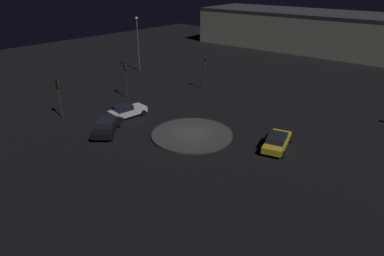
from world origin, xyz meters
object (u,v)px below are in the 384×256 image
at_px(car_yellow, 277,141).
at_px(traffic_light_southeast, 59,92).
at_px(traffic_light_south, 126,74).
at_px(store_building, 296,29).
at_px(car_white, 127,111).
at_px(streetlamp_southwest, 138,38).
at_px(car_black, 106,126).
at_px(traffic_light_southwest, 205,68).

relative_size(car_yellow, traffic_light_southeast, 1.11).
height_order(traffic_light_south, store_building, store_building).
xyz_separation_m(car_white, streetlamp_southwest, (-13.74, -14.30, 4.51)).
height_order(car_black, traffic_light_south, traffic_light_south).
height_order(car_yellow, car_white, car_white).
height_order(car_white, store_building, store_building).
bearing_deg(traffic_light_south, traffic_light_southwest, 72.46).
relative_size(traffic_light_southwest, streetlamp_southwest, 0.50).
height_order(car_black, traffic_light_southeast, traffic_light_southeast).
relative_size(car_black, traffic_light_southwest, 1.07).
relative_size(car_white, streetlamp_southwest, 0.50).
xyz_separation_m(traffic_light_southwest, store_building, (-35.54, -4.75, 0.70)).
height_order(car_white, traffic_light_southeast, traffic_light_southeast).
relative_size(traffic_light_south, store_building, 0.11).
relative_size(car_white, store_building, 0.10).
bearing_deg(traffic_light_southeast, store_building, 64.50).
bearing_deg(car_white, store_building, 10.99).
bearing_deg(car_white, traffic_light_southeast, 140.64).
bearing_deg(traffic_light_southeast, traffic_light_south, 65.51).
distance_m(car_white, streetlamp_southwest, 20.34).
bearing_deg(store_building, car_white, 91.26).
bearing_deg(traffic_light_south, car_yellow, 12.60).
height_order(car_black, streetlamp_southwest, streetlamp_southwest).
relative_size(traffic_light_south, streetlamp_southwest, 0.53).
distance_m(car_black, traffic_light_south, 10.92).
distance_m(streetlamp_southwest, store_building, 36.48).
distance_m(traffic_light_south, store_building, 44.86).
bearing_deg(car_white, traffic_light_southwest, 5.41).
relative_size(streetlamp_southwest, store_building, 0.21).
xyz_separation_m(car_black, traffic_light_southeast, (0.97, -6.83, 2.34)).
distance_m(car_black, traffic_light_southwest, 17.64).
bearing_deg(streetlamp_southwest, traffic_light_south, 43.61).
distance_m(car_white, store_building, 49.23).
bearing_deg(streetlamp_southwest, car_black, 42.35).
bearing_deg(traffic_light_southeast, traffic_light_southwest, 49.60).
xyz_separation_m(car_black, traffic_light_southwest, (-17.39, -1.87, 2.28)).
distance_m(traffic_light_southwest, traffic_light_south, 10.62).
distance_m(traffic_light_southeast, store_building, 53.90).
xyz_separation_m(car_white, traffic_light_south, (-4.06, -5.07, 2.42)).
bearing_deg(streetlamp_southwest, car_yellow, 73.29).
height_order(traffic_light_southwest, traffic_light_southeast, traffic_light_southeast).
bearing_deg(car_white, streetlamp_southwest, 51.60).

